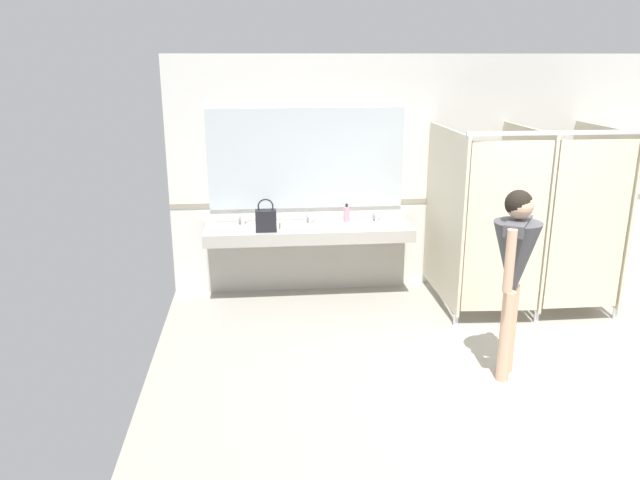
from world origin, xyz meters
TOP-DOWN VIEW (x-y plane):
  - ground_plane at (0.00, 0.00)m, footprint 7.07×5.61m
  - wall_back at (0.00, 2.57)m, footprint 7.07×0.12m
  - wall_back_tile_band at (0.00, 2.50)m, footprint 7.07×0.01m
  - vanity_counter at (-1.94, 2.28)m, footprint 2.38×0.59m
  - mirror_panel at (-1.94, 2.49)m, footprint 2.28×0.02m
  - bathroom_stalls at (0.41, 1.63)m, footprint 1.83×1.36m
  - person_standing at (-0.36, 0.14)m, footprint 0.55×0.55m
  - handbag at (-2.43, 2.05)m, footprint 0.23×0.14m
  - soap_dispenser at (-1.48, 2.37)m, footprint 0.07×0.07m
  - paper_cup at (-2.25, 2.11)m, footprint 0.07×0.07m
  - floor_drain_cover at (-1.12, -0.22)m, footprint 0.14×0.14m

SIDE VIEW (x-z plane):
  - ground_plane at x=0.00m, z-range -0.10..0.00m
  - floor_drain_cover at x=-1.12m, z-range 0.00..0.01m
  - vanity_counter at x=-1.94m, z-range 0.15..1.11m
  - paper_cup at x=-2.25m, z-range 0.85..0.94m
  - soap_dispenser at x=-1.48m, z-range 0.84..1.05m
  - handbag at x=-2.43m, z-range 0.80..1.17m
  - wall_back_tile_band at x=0.00m, z-range 1.02..1.08m
  - bathroom_stalls at x=0.41m, z-range 0.05..2.08m
  - person_standing at x=-0.36m, z-range 0.23..1.91m
  - wall_back at x=0.00m, z-range 0.00..2.76m
  - mirror_panel at x=-1.94m, z-range 1.00..2.17m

